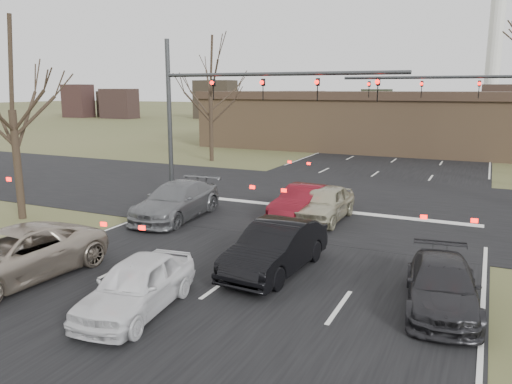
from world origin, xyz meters
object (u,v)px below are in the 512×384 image
(building, at_px, (433,122))
(car_white_sedan, at_px, (137,285))
(car_grey_ahead, at_px, (176,201))
(car_charcoal_sedan, at_px, (442,286))
(car_red_ahead, at_px, (303,202))
(mast_arm_far, at_px, (484,98))
(car_black_hatch, at_px, (276,248))
(mast_arm_near, at_px, (225,98))
(car_silver_suv, at_px, (13,256))
(car_silver_ahead, at_px, (324,203))

(building, xyz_separation_m, car_white_sedan, (-3.08, -37.35, -1.97))
(car_white_sedan, relative_size, car_grey_ahead, 0.77)
(car_charcoal_sedan, distance_m, car_red_ahead, 9.66)
(mast_arm_far, height_order, car_red_ahead, mast_arm_far)
(building, relative_size, mast_arm_far, 3.81)
(building, distance_m, car_white_sedan, 37.52)
(car_black_hatch, xyz_separation_m, car_grey_ahead, (-6.43, 4.16, 0.00))
(building, bearing_deg, car_grey_ahead, -104.33)
(mast_arm_near, xyz_separation_m, car_black_hatch, (6.22, -8.28, -4.31))
(car_white_sedan, distance_m, car_black_hatch, 4.56)
(mast_arm_far, bearing_deg, car_black_hatch, -105.85)
(car_silver_suv, height_order, car_grey_ahead, car_grey_ahead)
(car_red_ahead, bearing_deg, car_grey_ahead, -148.37)
(building, xyz_separation_m, car_grey_ahead, (-7.44, -29.12, -1.89))
(mast_arm_far, distance_m, car_black_hatch, 19.47)
(mast_arm_near, relative_size, car_silver_suv, 2.20)
(car_silver_suv, bearing_deg, mast_arm_near, 92.01)
(car_silver_suv, bearing_deg, car_charcoal_sedan, 19.92)
(car_silver_ahead, bearing_deg, mast_arm_near, 163.87)
(car_grey_ahead, bearing_deg, car_silver_ahead, 18.09)
(car_charcoal_sedan, height_order, car_red_ahead, car_red_ahead)
(car_silver_suv, relative_size, car_white_sedan, 1.35)
(mast_arm_near, height_order, car_charcoal_sedan, mast_arm_near)
(car_charcoal_sedan, distance_m, car_grey_ahead, 12.28)
(car_white_sedan, relative_size, car_charcoal_sedan, 0.95)
(car_charcoal_sedan, bearing_deg, building, 88.96)
(car_silver_suv, distance_m, car_charcoal_sedan, 11.96)
(car_silver_ahead, bearing_deg, car_grey_ahead, -157.40)
(mast_arm_near, bearing_deg, mast_arm_far, 41.22)
(car_red_ahead, bearing_deg, car_charcoal_sedan, -43.70)
(mast_arm_far, xyz_separation_m, car_white_sedan, (-7.26, -22.35, -4.32))
(building, bearing_deg, car_red_ahead, -95.36)
(car_black_hatch, xyz_separation_m, car_charcoal_sedan, (4.86, -0.65, -0.15))
(mast_arm_near, height_order, car_black_hatch, mast_arm_near)
(mast_arm_near, relative_size, car_red_ahead, 2.83)
(car_silver_suv, xyz_separation_m, car_silver_ahead, (6.14, 10.47, -0.02))
(car_silver_suv, relative_size, car_grey_ahead, 1.04)
(mast_arm_far, relative_size, car_black_hatch, 2.39)
(mast_arm_near, distance_m, car_red_ahead, 6.65)
(building, xyz_separation_m, mast_arm_near, (-7.23, -25.00, 2.41))
(car_grey_ahead, bearing_deg, car_black_hatch, -36.60)
(building, bearing_deg, mast_arm_far, -74.42)
(mast_arm_far, relative_size, car_silver_suv, 2.01)
(car_white_sedan, distance_m, car_grey_ahead, 9.31)
(car_grey_ahead, xyz_separation_m, car_silver_ahead, (5.94, 2.37, -0.03))
(car_silver_suv, bearing_deg, car_black_hatch, 34.63)
(building, height_order, car_silver_suv, building)
(car_silver_suv, bearing_deg, building, 82.33)
(car_white_sedan, bearing_deg, building, 78.20)
(mast_arm_near, bearing_deg, car_charcoal_sedan, -38.83)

